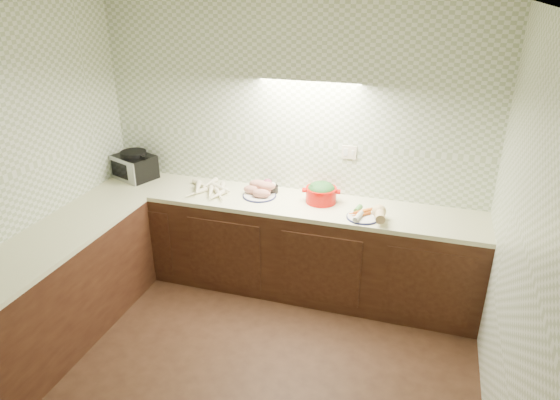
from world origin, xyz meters
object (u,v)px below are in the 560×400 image
(onion_bowl, at_px, (269,187))
(dutch_oven, at_px, (321,192))
(toaster_oven, at_px, (134,166))
(parsnip_pile, at_px, (209,186))
(sweet_potato_plate, at_px, (260,190))
(veg_plate, at_px, (370,213))

(onion_bowl, relative_size, dutch_oven, 0.49)
(toaster_oven, height_order, parsnip_pile, toaster_oven)
(sweet_potato_plate, bearing_deg, veg_plate, -9.30)
(veg_plate, bearing_deg, onion_bowl, 164.17)
(sweet_potato_plate, bearing_deg, dutch_oven, 3.32)
(parsnip_pile, bearing_deg, onion_bowl, 11.25)
(toaster_oven, bearing_deg, sweet_potato_plate, 18.45)
(toaster_oven, height_order, sweet_potato_plate, toaster_oven)
(toaster_oven, relative_size, veg_plate, 1.45)
(sweet_potato_plate, xyz_separation_m, onion_bowl, (0.05, 0.11, -0.01))
(toaster_oven, distance_m, sweet_potato_plate, 1.35)
(sweet_potato_plate, bearing_deg, onion_bowl, 65.53)
(sweet_potato_plate, distance_m, onion_bowl, 0.12)
(sweet_potato_plate, height_order, dutch_oven, dutch_oven)
(parsnip_pile, distance_m, veg_plate, 1.55)
(parsnip_pile, height_order, onion_bowl, onion_bowl)
(toaster_oven, distance_m, veg_plate, 2.40)
(parsnip_pile, height_order, veg_plate, veg_plate)
(veg_plate, bearing_deg, sweet_potato_plate, 170.70)
(parsnip_pile, distance_m, dutch_oven, 1.08)
(toaster_oven, distance_m, dutch_oven, 1.92)
(toaster_oven, bearing_deg, onion_bowl, 23.04)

